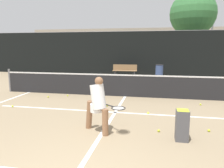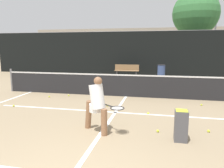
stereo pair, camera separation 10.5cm
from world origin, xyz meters
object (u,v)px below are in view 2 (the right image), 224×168
object	(u,v)px
parked_car	(202,65)
ball_hopper	(181,125)
trash_bin	(161,71)
player_practicing	(97,103)
courtside_bench	(127,70)

from	to	relation	value
parked_car	ball_hopper	bearing A→B (deg)	-101.71
trash_bin	parked_car	world-z (taller)	parked_car
player_practicing	ball_hopper	distance (m)	2.01
courtside_bench	trash_bin	xyz separation A→B (m)	(2.39, -0.29, -0.00)
ball_hopper	trash_bin	xyz separation A→B (m)	(-0.36, 10.13, 0.10)
courtside_bench	trash_bin	world-z (taller)	trash_bin
courtside_bench	parked_car	world-z (taller)	parked_car
ball_hopper	parked_car	xyz separation A→B (m)	(2.94, 14.20, 0.24)
player_practicing	courtside_bench	world-z (taller)	player_practicing
parked_car	courtside_bench	bearing A→B (deg)	-146.41
ball_hopper	courtside_bench	bearing A→B (deg)	104.78
player_practicing	ball_hopper	xyz separation A→B (m)	(1.97, -0.10, -0.37)
courtside_bench	trash_bin	size ratio (longest dim) A/B	1.84
ball_hopper	trash_bin	distance (m)	10.14
ball_hopper	courtside_bench	xyz separation A→B (m)	(-2.75, 10.42, 0.10)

